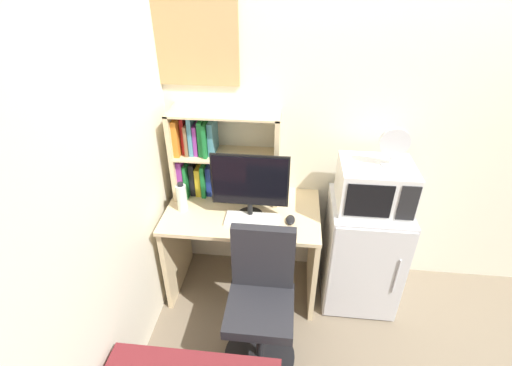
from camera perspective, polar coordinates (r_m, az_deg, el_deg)
wall_back at (r=2.86m, az=28.00°, el=7.38°), size 6.40×0.04×2.60m
wall_left at (r=1.60m, az=-32.94°, el=-12.83°), size 0.04×4.40×2.60m
desk at (r=2.77m, az=-2.00°, el=-8.34°), size 1.10×0.66×0.77m
hutch_bookshelf at (r=2.66m, az=-7.44°, el=4.85°), size 0.77×0.28×0.67m
monitor at (r=2.41m, az=-0.97°, el=-0.10°), size 0.52×0.18×0.48m
keyboard at (r=2.50m, az=-0.60°, el=-5.79°), size 0.37×0.16×0.02m
computer_mouse at (r=2.51m, az=5.44°, el=-5.77°), size 0.06×0.11×0.03m
water_bottle at (r=2.62m, az=-11.57°, el=-2.22°), size 0.07×0.07×0.22m
mini_fridge at (r=2.88m, az=16.22°, el=-10.37°), size 0.53×0.55×0.86m
microwave at (r=2.55m, az=18.12°, el=-0.40°), size 0.47×0.39×0.31m
desk_fan at (r=2.42m, az=20.86°, el=5.55°), size 0.19×0.11×0.26m
desk_chair at (r=2.41m, az=0.76°, el=-18.91°), size 0.47×0.47×0.96m
wall_corkboard at (r=2.58m, az=-11.79°, el=20.79°), size 0.77×0.02×0.55m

